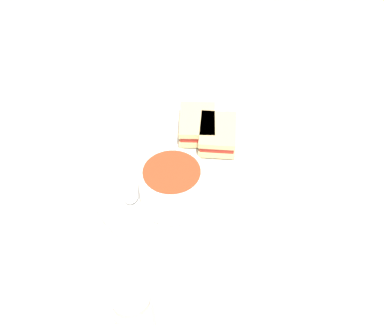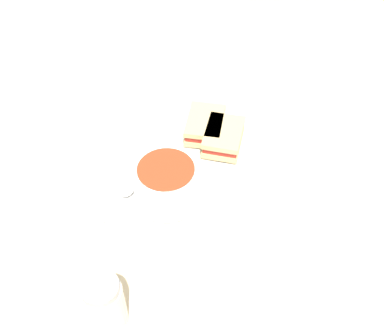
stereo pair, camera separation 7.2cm
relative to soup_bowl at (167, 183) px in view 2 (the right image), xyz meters
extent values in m
plane|color=beige|center=(-0.05, 0.05, -0.05)|extent=(2.40, 2.40, 0.00)
cylinder|color=white|center=(-0.05, 0.05, -0.04)|extent=(0.33, 0.33, 0.01)
torus|color=white|center=(-0.05, 0.05, -0.04)|extent=(0.33, 0.33, 0.01)
cylinder|color=white|center=(0.00, 0.00, -0.03)|extent=(0.06, 0.06, 0.01)
cylinder|color=white|center=(0.00, 0.00, 0.00)|extent=(0.10, 0.10, 0.06)
cylinder|color=red|center=(0.00, 0.00, 0.03)|extent=(0.08, 0.08, 0.01)
cube|color=silver|center=(-0.07, -0.05, -0.03)|extent=(0.08, 0.03, 0.00)
ellipsoid|color=silver|center=(-0.02, -0.06, -0.03)|extent=(0.04, 0.03, 0.01)
cube|color=#DBBC7F|center=(-0.11, 0.11, -0.03)|extent=(0.10, 0.09, 0.01)
cube|color=#B72D23|center=(-0.11, 0.11, -0.02)|extent=(0.10, 0.08, 0.01)
cube|color=#DBBC7F|center=(-0.11, 0.11, -0.01)|extent=(0.10, 0.09, 0.01)
cube|color=#DBBC7F|center=(-0.14, 0.08, -0.03)|extent=(0.10, 0.08, 0.01)
cube|color=#B72D23|center=(-0.14, 0.08, -0.02)|extent=(0.09, 0.08, 0.01)
cube|color=#DBBC7F|center=(-0.14, 0.08, -0.01)|extent=(0.10, 0.08, 0.01)
cylinder|color=silver|center=(0.18, -0.09, -0.01)|extent=(0.05, 0.05, 0.08)
cylinder|color=#B7B7BC|center=(0.18, -0.09, 0.03)|extent=(0.05, 0.05, 0.01)
cube|color=white|center=(-0.23, -0.27, -0.05)|extent=(0.23, 0.25, 0.00)
camera|label=1|loc=(0.43, -0.09, 0.51)|focal=42.00mm
camera|label=2|loc=(0.44, -0.02, 0.51)|focal=42.00mm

